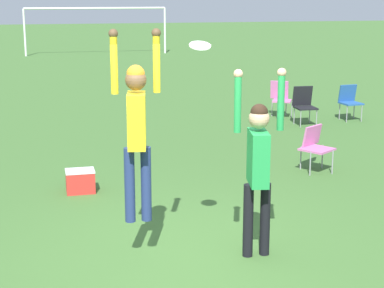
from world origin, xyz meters
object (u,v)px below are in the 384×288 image
(frisbee, at_px, (200,46))
(camping_chair_0, at_px, (281,96))
(person_jumping, at_px, (137,121))
(cooler_box, at_px, (80,181))
(camping_chair_3, at_px, (349,99))
(camping_chair_1, at_px, (304,103))
(camping_chair_2, at_px, (315,144))
(person_defending, at_px, (258,158))

(frisbee, xyz_separation_m, camping_chair_0, (4.14, 8.12, -1.96))
(frisbee, bearing_deg, person_jumping, 166.09)
(person_jumping, bearing_deg, cooler_box, 20.40)
(frisbee, bearing_deg, camping_chair_3, 52.56)
(frisbee, distance_m, camping_chair_1, 8.49)
(person_jumping, relative_size, camping_chair_3, 2.57)
(cooler_box, bearing_deg, camping_chair_1, 36.92)
(camping_chair_2, bearing_deg, camping_chair_0, -138.13)
(camping_chair_0, height_order, camping_chair_1, camping_chair_1)
(person_jumping, height_order, camping_chair_0, person_jumping)
(frisbee, height_order, camping_chair_1, frisbee)
(camping_chair_0, distance_m, camping_chair_2, 5.02)
(camping_chair_0, bearing_deg, person_jumping, 85.45)
(camping_chair_1, relative_size, camping_chair_2, 1.16)
(person_jumping, distance_m, camping_chair_2, 4.86)
(camping_chair_0, height_order, camping_chair_2, camping_chair_0)
(camping_chair_1, xyz_separation_m, camping_chair_3, (1.31, 0.28, -0.01))
(camping_chair_0, distance_m, cooler_box, 7.44)
(frisbee, distance_m, cooler_box, 3.91)
(frisbee, height_order, camping_chair_2, frisbee)
(camping_chair_1, bearing_deg, person_defending, 65.30)
(person_defending, distance_m, cooler_box, 3.67)
(person_defending, distance_m, camping_chair_2, 4.06)
(frisbee, height_order, cooler_box, frisbee)
(person_jumping, distance_m, cooler_box, 3.16)
(person_jumping, relative_size, camping_chair_2, 2.82)
(camping_chair_0, relative_size, cooler_box, 2.00)
(person_jumping, distance_m, camping_chair_0, 9.36)
(cooler_box, bearing_deg, camping_chair_0, 44.28)
(camping_chair_0, distance_m, camping_chair_3, 1.68)
(camping_chair_0, bearing_deg, camping_chair_3, 179.02)
(camping_chair_1, bearing_deg, camping_chair_3, -165.44)
(camping_chair_1, bearing_deg, camping_chair_0, -78.48)
(camping_chair_3, bearing_deg, frisbee, 46.41)
(camping_chair_3, bearing_deg, camping_chair_2, 50.15)
(camping_chair_1, height_order, camping_chair_2, camping_chair_1)
(person_defending, bearing_deg, cooler_box, -138.04)
(camping_chair_1, bearing_deg, person_jumping, 56.34)
(person_jumping, bearing_deg, frisbee, -93.79)
(camping_chair_2, distance_m, cooler_box, 4.10)
(frisbee, distance_m, camping_chair_0, 9.32)
(camping_chair_1, relative_size, camping_chair_3, 1.06)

